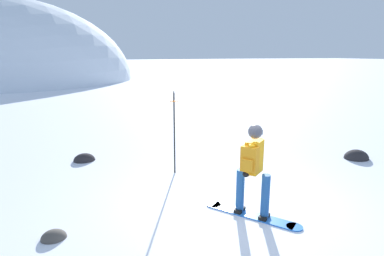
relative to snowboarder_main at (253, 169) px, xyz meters
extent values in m
plane|color=white|center=(-0.03, 0.45, -0.92)|extent=(300.00, 300.00, 0.00)
cube|color=blue|center=(0.03, 0.02, -0.91)|extent=(1.16, 1.41, 0.02)
cylinder|color=blue|center=(-0.45, 0.64, -0.91)|extent=(0.28, 0.28, 0.02)
cylinder|color=blue|center=(0.50, -0.60, -0.91)|extent=(0.28, 0.28, 0.02)
cube|color=black|center=(-0.12, 0.21, -0.86)|extent=(0.29, 0.26, 0.06)
cube|color=black|center=(0.17, -0.17, -0.86)|extent=(0.29, 0.26, 0.06)
cylinder|color=#235699|center=(-0.12, 0.21, -0.48)|extent=(0.15, 0.15, 0.82)
cylinder|color=#235699|center=(0.17, -0.17, -0.48)|extent=(0.15, 0.15, 0.82)
cube|color=#F4A314|center=(0.03, 0.02, 0.22)|extent=(0.42, 0.39, 0.58)
cylinder|color=#F4A314|center=(-0.16, -0.12, 0.22)|extent=(0.19, 0.20, 0.57)
cylinder|color=#F4A314|center=(0.21, 0.16, 0.22)|extent=(0.19, 0.20, 0.57)
sphere|color=black|center=(-0.20, -0.10, -0.03)|extent=(0.11, 0.11, 0.11)
sphere|color=black|center=(0.20, 0.20, -0.03)|extent=(0.11, 0.11, 0.11)
cube|color=orange|center=(-0.13, -0.10, 0.24)|extent=(0.31, 0.33, 0.44)
cube|color=orange|center=(-0.21, -0.16, 0.16)|extent=(0.17, 0.20, 0.20)
sphere|color=beige|center=(0.03, 0.02, 0.64)|extent=(0.21, 0.21, 0.21)
sphere|color=#4C4C56|center=(0.03, 0.02, 0.67)|extent=(0.25, 0.25, 0.25)
cube|color=navy|center=(0.13, 0.10, 0.64)|extent=(0.13, 0.15, 0.08)
cylinder|color=black|center=(-0.63, 2.59, 0.07)|extent=(0.04, 0.04, 1.98)
cylinder|color=orange|center=(-0.63, 2.59, 0.89)|extent=(0.20, 0.20, 0.02)
cone|color=black|center=(-0.63, 2.59, 1.11)|extent=(0.04, 0.04, 0.08)
ellipsoid|color=#4C4742|center=(-3.34, 0.50, -0.92)|extent=(0.40, 0.34, 0.28)
ellipsoid|color=#282628|center=(-2.69, 4.36, -0.92)|extent=(0.58, 0.50, 0.41)
ellipsoid|color=#282628|center=(4.52, 1.84, -0.92)|extent=(0.71, 0.60, 0.50)
camera|label=1|loc=(-2.89, -4.61, 1.98)|focal=30.05mm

